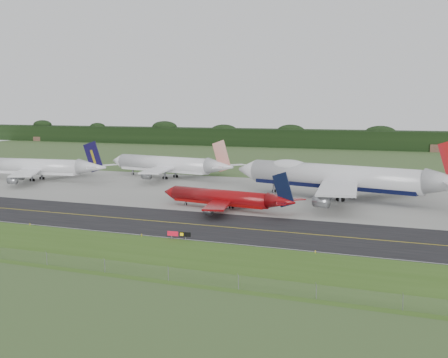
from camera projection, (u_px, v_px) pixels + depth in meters
ground at (199, 221)px, 149.36m from camera, size 600.00×600.00×0.00m
grass_verge at (118, 252)px, 117.55m from camera, size 400.00×30.00×0.01m
taxiway at (192, 224)px, 145.72m from camera, size 400.00×32.00×0.02m
apron at (271, 194)px, 195.70m from camera, size 400.00×78.00×0.01m
taxiway_centreline at (192, 224)px, 145.72m from camera, size 400.00×0.40×0.00m
taxiway_edge_line at (159, 237)px, 131.63m from camera, size 400.00×0.25×0.00m
perimeter_fence at (75, 262)px, 105.61m from camera, size 320.00×0.10×320.00m
horizon_treeline at (388, 141)px, 397.50m from camera, size 700.00×25.00×12.00m
jet_ba_747 at (342, 177)px, 183.60m from camera, size 76.13×61.93×19.34m
jet_red_737 at (227, 198)px, 165.97m from camera, size 41.33×33.32×11.18m
jet_navy_gold at (36, 167)px, 231.74m from camera, size 58.56×50.71×15.10m
jet_star_tail at (170, 165)px, 238.28m from camera, size 58.56×48.35×15.49m
taxiway_sign at (179, 234)px, 128.52m from camera, size 5.07×0.82×1.70m
edge_marker_left at (30, 224)px, 144.21m from camera, size 0.16×0.16×0.50m
edge_marker_center at (142, 235)px, 132.17m from camera, size 0.16×0.16×0.50m
edge_marker_right at (315, 252)px, 116.96m from camera, size 0.16×0.16×0.50m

